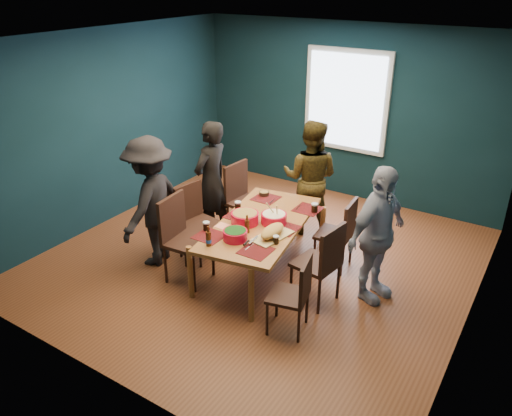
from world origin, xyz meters
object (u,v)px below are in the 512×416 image
at_px(chair_left_mid, 195,215).
at_px(chair_right_mid, 323,259).
at_px(person_right, 377,235).
at_px(person_near_left, 151,202).
at_px(chair_left_far, 242,194).
at_px(person_back, 310,178).
at_px(chair_right_near, 296,290).
at_px(chair_left_near, 181,232).
at_px(bowl_herbs, 235,234).
at_px(bowl_salad, 245,218).
at_px(cutting_board, 272,232).
at_px(person_far_left, 211,181).
at_px(dining_table, 261,227).
at_px(chair_right_far, 341,230).
at_px(bowl_dumpling, 274,218).

height_order(chair_left_mid, chair_right_mid, chair_right_mid).
distance_m(person_right, person_near_left, 2.69).
relative_size(chair_left_far, chair_right_mid, 1.05).
bearing_deg(person_back, chair_right_near, 100.14).
relative_size(chair_left_near, bowl_herbs, 3.87).
bearing_deg(bowl_salad, cutting_board, -15.74).
xyz_separation_m(chair_left_far, bowl_salad, (0.61, -0.86, 0.17)).
bearing_deg(chair_left_near, person_right, 17.51).
relative_size(person_far_left, cutting_board, 2.63).
bearing_deg(dining_table, chair_right_mid, -19.74).
distance_m(chair_right_mid, person_right, 0.63).
bearing_deg(cutting_board, chair_right_far, 72.49).
distance_m(chair_left_mid, chair_left_near, 0.54).
bearing_deg(cutting_board, chair_right_near, -30.69).
bearing_deg(dining_table, bowl_dumpling, 12.00).
xyz_separation_m(person_far_left, person_back, (1.04, 0.85, -0.02)).
xyz_separation_m(chair_right_mid, cutting_board, (-0.59, -0.09, 0.20)).
xyz_separation_m(chair_left_far, chair_right_mid, (1.64, -0.89, -0.03)).
bearing_deg(person_far_left, person_right, 87.18).
bearing_deg(person_near_left, dining_table, 98.65).
bearing_deg(chair_right_near, person_right, 53.05).
distance_m(chair_left_far, chair_left_near, 1.30).
xyz_separation_m(chair_left_far, person_right, (2.06, -0.48, 0.19)).
distance_m(person_back, bowl_salad, 1.43).
bearing_deg(chair_right_near, chair_right_far, 81.81).
xyz_separation_m(dining_table, person_right, (1.30, 0.26, 0.15)).
xyz_separation_m(person_far_left, person_right, (2.36, -0.19, -0.03)).
height_order(chair_right_mid, chair_right_near, chair_right_mid).
bearing_deg(person_far_left, bowl_herbs, 49.26).
xyz_separation_m(dining_table, bowl_salad, (-0.15, -0.12, 0.14)).
distance_m(chair_right_near, bowl_dumpling, 1.11).
bearing_deg(person_right, chair_left_mid, 114.05).
xyz_separation_m(person_near_left, bowl_salad, (1.14, 0.34, -0.05)).
distance_m(person_back, person_right, 1.69).
xyz_separation_m(chair_left_near, person_back, (0.72, 1.87, 0.20)).
bearing_deg(cutting_board, chair_left_mid, -178.29).
xyz_separation_m(bowl_salad, bowl_dumpling, (0.29, 0.18, -0.00)).
bearing_deg(chair_right_mid, bowl_dumpling, 172.88).
bearing_deg(person_right, bowl_salad, 120.51).
distance_m(bowl_dumpling, bowl_herbs, 0.58).
bearing_deg(bowl_herbs, person_back, 90.12).
bearing_deg(bowl_herbs, person_far_left, 137.52).
height_order(chair_left_far, person_back, person_back).
bearing_deg(chair_left_far, person_back, 42.92).
bearing_deg(chair_left_far, chair_right_mid, -23.10).
bearing_deg(person_near_left, chair_left_near, 67.86).
distance_m(bowl_dumpling, cutting_board, 0.34).
xyz_separation_m(chair_right_mid, person_back, (-0.90, 1.46, 0.24)).
relative_size(chair_left_mid, person_far_left, 0.59).
bearing_deg(chair_right_mid, chair_left_far, 160.26).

